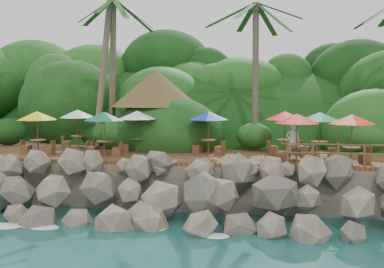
# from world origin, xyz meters

# --- Properties ---
(ground) EXTENTS (140.00, 140.00, 0.00)m
(ground) POSITION_xyz_m (0.00, 0.00, 0.00)
(ground) COLOR #19514F
(ground) RESTS_ON ground
(land_base) EXTENTS (32.00, 25.20, 2.10)m
(land_base) POSITION_xyz_m (0.00, 16.00, 1.05)
(land_base) COLOR gray
(land_base) RESTS_ON ground
(jungle_hill) EXTENTS (44.80, 28.00, 15.40)m
(jungle_hill) POSITION_xyz_m (0.00, 23.50, 0.00)
(jungle_hill) COLOR #143811
(jungle_hill) RESTS_ON ground
(seawall) EXTENTS (29.00, 4.00, 2.30)m
(seawall) POSITION_xyz_m (0.00, 2.00, 1.15)
(seawall) COLOR gray
(seawall) RESTS_ON ground
(terrace) EXTENTS (26.00, 5.00, 0.20)m
(terrace) POSITION_xyz_m (0.00, 6.00, 2.20)
(terrace) COLOR brown
(terrace) RESTS_ON land_base
(jungle_foliage) EXTENTS (44.00, 16.00, 12.00)m
(jungle_foliage) POSITION_xyz_m (0.00, 15.00, 0.00)
(jungle_foliage) COLOR #143811
(jungle_foliage) RESTS_ON ground
(foam_line) EXTENTS (25.20, 0.80, 0.06)m
(foam_line) POSITION_xyz_m (0.00, 0.30, 0.03)
(foam_line) COLOR white
(foam_line) RESTS_ON ground
(palapa) EXTENTS (5.40, 5.40, 4.60)m
(palapa) POSITION_xyz_m (-2.78, 9.63, 5.79)
(palapa) COLOR brown
(palapa) RESTS_ON ground
(dining_clusters) EXTENTS (25.13, 5.20, 2.26)m
(dining_clusters) POSITION_xyz_m (0.16, 5.72, 4.17)
(dining_clusters) COLOR brown
(dining_clusters) RESTS_ON terrace
(railing) EXTENTS (7.20, 0.10, 1.00)m
(railing) POSITION_xyz_m (8.03, 3.65, 2.91)
(railing) COLOR brown
(railing) RESTS_ON terrace
(waiter) EXTENTS (0.69, 0.47, 1.82)m
(waiter) POSITION_xyz_m (5.04, 4.81, 3.21)
(waiter) COLOR silver
(waiter) RESTS_ON terrace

